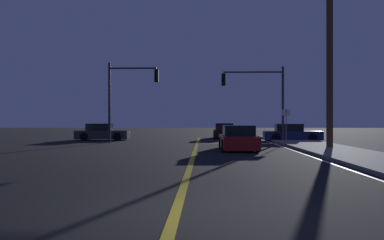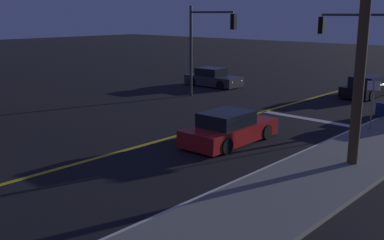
# 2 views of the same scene
# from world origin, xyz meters

# --- Properties ---
(ground_plane) EXTENTS (160.00, 160.00, 0.00)m
(ground_plane) POSITION_xyz_m (0.00, 0.00, 0.00)
(ground_plane) COLOR black
(sidewalk_right) EXTENTS (3.20, 41.85, 0.15)m
(sidewalk_right) POSITION_xyz_m (7.10, 11.63, 0.07)
(sidewalk_right) COLOR slate
(sidewalk_right) RESTS_ON ground
(lane_line_center) EXTENTS (0.20, 39.53, 0.01)m
(lane_line_center) POSITION_xyz_m (0.00, 11.63, 0.01)
(lane_line_center) COLOR gold
(lane_line_center) RESTS_ON ground
(lane_line_edge_right) EXTENTS (0.16, 39.53, 0.01)m
(lane_line_edge_right) POSITION_xyz_m (5.25, 11.63, 0.01)
(lane_line_edge_right) COLOR silver
(lane_line_edge_right) RESTS_ON ground
(stop_bar) EXTENTS (5.50, 0.50, 0.01)m
(stop_bar) POSITION_xyz_m (2.75, 21.75, 0.01)
(stop_bar) COLOR silver
(stop_bar) RESTS_ON ground
(car_mid_block_red) EXTENTS (2.01, 4.60, 1.34)m
(car_mid_block_red) POSITION_xyz_m (2.33, 15.63, 0.58)
(car_mid_block_red) COLOR maroon
(car_mid_block_red) RESTS_ON ground
(car_distant_tail_navy) EXTENTS (4.44, 1.94, 1.34)m
(car_distant_tail_navy) POSITION_xyz_m (7.16, 25.19, 0.58)
(car_distant_tail_navy) COLOR navy
(car_distant_tail_navy) RESTS_ON ground
(car_following_oncoming_black) EXTENTS (1.89, 4.75, 1.34)m
(car_following_oncoming_black) POSITION_xyz_m (2.24, 30.27, 0.58)
(car_following_oncoming_black) COLOR black
(car_following_oncoming_black) RESTS_ON ground
(car_lead_oncoming_charcoal) EXTENTS (4.29, 2.02, 1.34)m
(car_lead_oncoming_charcoal) POSITION_xyz_m (-7.83, 26.71, 0.58)
(car_lead_oncoming_charcoal) COLOR #2D2D33
(car_lead_oncoming_charcoal) RESTS_ON ground
(traffic_signal_near_right) EXTENTS (4.62, 0.28, 5.58)m
(traffic_signal_near_right) POSITION_xyz_m (4.60, 24.05, 3.77)
(traffic_signal_near_right) COLOR #38383D
(traffic_signal_near_right) RESTS_ON ground
(traffic_signal_far_left) EXTENTS (3.61, 0.28, 5.73)m
(traffic_signal_far_left) POSITION_xyz_m (-5.02, 22.65, 3.80)
(traffic_signal_far_left) COLOR #38383D
(traffic_signal_far_left) RESTS_ON ground
(utility_pole_right) EXTENTS (1.49, 0.36, 9.73)m
(utility_pole_right) POSITION_xyz_m (7.40, 16.11, 4.98)
(utility_pole_right) COLOR #4C3823
(utility_pole_right) RESTS_ON ground
(street_sign_corner) EXTENTS (0.56, 0.09, 2.38)m
(street_sign_corner) POSITION_xyz_m (6.00, 21.25, 1.60)
(street_sign_corner) COLOR slate
(street_sign_corner) RESTS_ON ground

